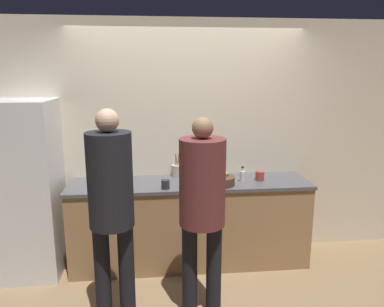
% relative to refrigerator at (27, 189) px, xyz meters
% --- Properties ---
extents(ground_plane, '(14.00, 14.00, 0.00)m').
position_rel_refrigerator_xyz_m(ground_plane, '(1.65, -0.33, -0.89)').
color(ground_plane, '#8C704C').
extents(wall_back, '(5.20, 0.06, 2.60)m').
position_rel_refrigerator_xyz_m(wall_back, '(1.65, 0.34, 0.41)').
color(wall_back, beige).
rests_on(wall_back, ground_plane).
extents(counter, '(2.52, 0.65, 0.91)m').
position_rel_refrigerator_xyz_m(counter, '(1.65, 0.03, -0.43)').
color(counter, '#9E754C').
rests_on(counter, ground_plane).
extents(refrigerator, '(0.62, 0.66, 1.78)m').
position_rel_refrigerator_xyz_m(refrigerator, '(0.00, 0.00, 0.00)').
color(refrigerator, white).
rests_on(refrigerator, ground_plane).
extents(person_left, '(0.35, 0.35, 1.78)m').
position_rel_refrigerator_xyz_m(person_left, '(0.94, -0.92, 0.18)').
color(person_left, black).
rests_on(person_left, ground_plane).
extents(person_center, '(0.38, 0.38, 1.71)m').
position_rel_refrigerator_xyz_m(person_center, '(1.66, -0.87, 0.14)').
color(person_center, black).
rests_on(person_center, ground_plane).
extents(fruit_bowl, '(0.30, 0.30, 0.13)m').
position_rel_refrigerator_xyz_m(fruit_bowl, '(1.95, -0.12, 0.07)').
color(fruit_bowl, '#4C3323').
rests_on(fruit_bowl, counter).
extents(utensil_crock, '(0.13, 0.13, 0.26)m').
position_rel_refrigerator_xyz_m(utensil_crock, '(1.53, 0.25, 0.09)').
color(utensil_crock, '#ADA393').
rests_on(utensil_crock, counter).
extents(bottle_amber, '(0.06, 0.06, 0.21)m').
position_rel_refrigerator_xyz_m(bottle_amber, '(0.71, 0.25, 0.11)').
color(bottle_amber, brown).
rests_on(bottle_amber, counter).
extents(bottle_clear, '(0.06, 0.06, 0.16)m').
position_rel_refrigerator_xyz_m(bottle_clear, '(2.20, -0.03, 0.09)').
color(bottle_clear, silver).
rests_on(bottle_clear, counter).
extents(cup_red, '(0.09, 0.09, 0.10)m').
position_rel_refrigerator_xyz_m(cup_red, '(2.39, -0.01, 0.07)').
color(cup_red, '#A33D33').
rests_on(cup_red, counter).
extents(cup_black, '(0.08, 0.08, 0.09)m').
position_rel_refrigerator_xyz_m(cup_black, '(1.38, -0.19, 0.07)').
color(cup_black, '#28282D').
rests_on(cup_black, counter).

